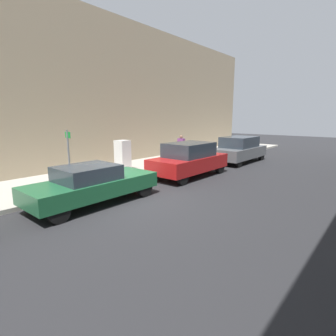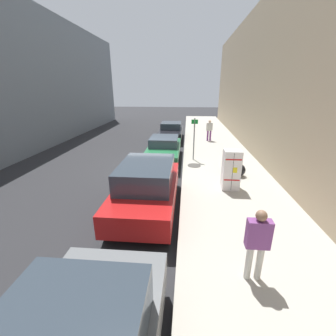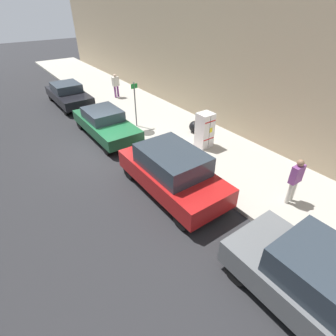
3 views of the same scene
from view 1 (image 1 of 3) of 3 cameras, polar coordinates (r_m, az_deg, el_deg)
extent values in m
plane|color=#28282B|center=(9.93, -8.47, -6.78)|extent=(80.00, 80.00, 0.00)
cube|color=#B2ADA0|center=(13.02, -19.86, -2.68)|extent=(4.24, 44.00, 0.16)
cube|color=tan|center=(15.62, -27.01, 15.24)|extent=(2.15, 39.60, 8.96)
cube|color=white|center=(14.37, -9.83, 2.71)|extent=(0.69, 0.63, 1.64)
cube|color=black|center=(14.57, -8.85, 2.85)|extent=(0.01, 0.01, 1.56)
cube|color=yellow|center=(14.62, -9.08, 3.26)|extent=(0.16, 0.01, 0.22)
cube|color=red|center=(14.51, -8.91, 4.90)|extent=(0.62, 0.01, 0.05)
cube|color=red|center=(14.62, -8.81, 1.58)|extent=(0.62, 0.01, 0.05)
cylinder|color=#47443F|center=(11.81, -15.61, -3.34)|extent=(0.70, 0.70, 0.02)
cylinder|color=slate|center=(10.99, -20.72, 1.58)|extent=(0.07, 0.07, 2.38)
cube|color=#198C33|center=(10.89, -20.99, 6.73)|extent=(0.36, 0.02, 0.24)
sphere|color=black|center=(14.14, -15.94, 0.17)|extent=(0.59, 0.59, 0.59)
cylinder|color=beige|center=(17.67, 2.58, 3.08)|extent=(0.14, 0.14, 0.84)
cylinder|color=beige|center=(17.53, 3.15, 3.02)|extent=(0.14, 0.14, 0.84)
cube|color=#7A3D7F|center=(17.51, 2.88, 5.43)|extent=(0.49, 0.22, 0.63)
sphere|color=#8C664C|center=(17.48, 2.90, 6.82)|extent=(0.23, 0.23, 0.23)
cube|color=#1E6038|center=(9.62, -15.88, -3.87)|extent=(1.82, 4.61, 0.55)
cube|color=#2D3842|center=(9.38, -17.21, -1.03)|extent=(1.60, 1.94, 0.50)
cylinder|color=black|center=(11.28, -10.75, -2.91)|extent=(0.22, 0.67, 0.67)
cylinder|color=black|center=(10.14, -5.19, -4.34)|extent=(0.22, 0.67, 0.67)
cylinder|color=black|center=(9.61, -27.03, -6.41)|extent=(0.22, 0.67, 0.67)
cylinder|color=black|center=(8.24, -22.77, -8.85)|extent=(0.22, 0.67, 0.67)
cube|color=red|center=(13.52, 4.59, 1.06)|extent=(1.98, 4.52, 0.70)
cube|color=#2D3842|center=(13.42, 4.63, 4.01)|extent=(1.74, 2.49, 0.70)
cylinder|color=black|center=(15.42, 5.65, 0.96)|extent=(0.22, 0.67, 0.67)
cylinder|color=black|center=(14.52, 11.21, 0.18)|extent=(0.22, 0.67, 0.67)
cylinder|color=black|center=(12.86, -2.95, -1.02)|extent=(0.22, 0.67, 0.67)
cylinder|color=black|center=(11.77, 3.14, -2.16)|extent=(0.22, 0.67, 0.67)
cube|color=slate|center=(18.43, 15.16, 3.33)|extent=(2.00, 4.73, 0.70)
cube|color=#2D3842|center=(18.36, 15.27, 5.50)|extent=(1.76, 2.60, 0.70)
cylinder|color=black|center=(20.45, 15.10, 3.07)|extent=(0.22, 0.64, 0.64)
cylinder|color=black|center=(19.78, 19.63, 2.55)|extent=(0.22, 0.64, 0.64)
cylinder|color=black|center=(17.31, 9.94, 1.90)|extent=(0.22, 0.64, 0.64)
cylinder|color=black|center=(16.51, 15.13, 1.25)|extent=(0.22, 0.64, 0.64)
camera|label=2|loc=(20.02, 13.75, 13.89)|focal=24.00mm
camera|label=3|loc=(17.60, 31.59, 19.79)|focal=28.00mm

